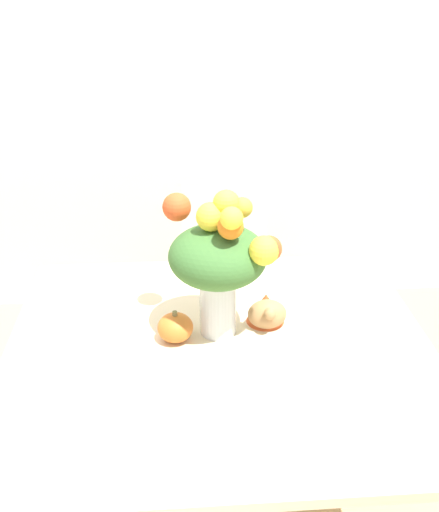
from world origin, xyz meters
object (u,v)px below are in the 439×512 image
(pumpkin, at_px, (175,327))
(dining_chair_near_window, at_px, (228,276))
(turkey_figurine, at_px, (266,310))
(flower_vase, at_px, (221,259))

(pumpkin, bearing_deg, dining_chair_near_window, 75.27)
(turkey_figurine, bearing_deg, pumpkin, -167.02)
(pumpkin, relative_size, dining_chair_near_window, 0.12)
(flower_vase, relative_size, pumpkin, 4.28)
(pumpkin, relative_size, turkey_figurine, 0.66)
(pumpkin, bearing_deg, turkey_figurine, 12.98)
(flower_vase, relative_size, dining_chair_near_window, 0.52)
(flower_vase, relative_size, turkey_figurine, 2.84)
(flower_vase, xyz_separation_m, turkey_figurine, (0.15, 0.03, -0.20))
(flower_vase, bearing_deg, dining_chair_near_window, 83.50)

